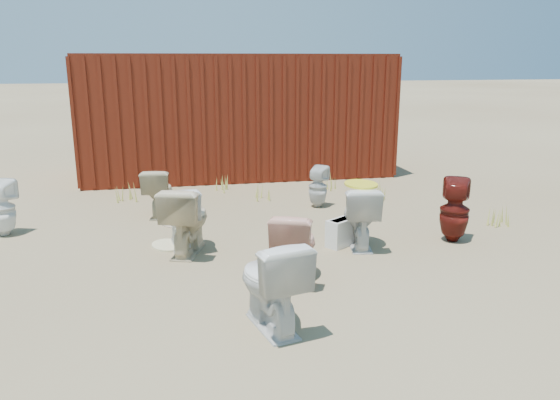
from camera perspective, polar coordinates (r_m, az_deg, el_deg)
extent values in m
plane|color=brown|center=(6.61, 1.01, -5.91)|extent=(100.00, 100.00, 0.00)
cube|color=#501A0D|center=(11.38, -4.54, 8.92)|extent=(6.00, 2.40, 2.40)
imported|color=white|center=(6.92, -10.37, -1.73)|extent=(0.52, 0.82, 0.80)
imported|color=#E19982|center=(5.80, 1.59, -4.80)|extent=(0.70, 0.87, 0.78)
imported|color=silver|center=(4.80, -0.96, -8.65)|extent=(0.65, 0.91, 0.84)
imported|color=#58140F|center=(7.39, 17.78, -1.03)|extent=(0.51, 0.52, 0.83)
imported|color=white|center=(8.17, -27.05, -0.77)|extent=(0.43, 0.43, 0.75)
imported|color=#BEB18B|center=(8.40, -12.56, 0.82)|extent=(0.52, 0.77, 0.73)
imported|color=beige|center=(6.71, -9.75, -2.00)|extent=(0.71, 0.94, 0.85)
imported|color=silver|center=(6.92, 8.33, -1.66)|extent=(0.58, 0.85, 0.79)
imported|color=silver|center=(8.72, 3.98, 1.39)|extent=(0.42, 0.42, 0.66)
ellipsoid|color=yellow|center=(6.82, 8.46, 1.64)|extent=(0.40, 0.50, 0.02)
cube|color=silver|center=(7.01, 6.66, -3.30)|extent=(0.53, 0.44, 0.35)
ellipsoid|color=beige|center=(7.10, -11.67, -4.65)|extent=(0.53, 0.60, 0.02)
ellipsoid|color=#C2A88C|center=(8.02, -11.05, -2.38)|extent=(0.45, 0.53, 0.02)
cone|color=#B8B849|center=(9.50, -15.84, 0.85)|extent=(0.36, 0.36, 0.30)
cone|color=#B8B849|center=(9.21, -2.17, 0.92)|extent=(0.32, 0.32, 0.28)
cone|color=#B8B849|center=(9.40, 10.35, 0.98)|extent=(0.36, 0.36, 0.28)
cone|color=#B8B849|center=(9.83, -6.33, 1.61)|extent=(0.30, 0.30, 0.24)
cone|color=#B8B849|center=(9.90, 5.24, 1.91)|extent=(0.34, 0.34, 0.31)
cone|color=#B8B849|center=(8.35, 21.91, -1.68)|extent=(0.28, 0.28, 0.25)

